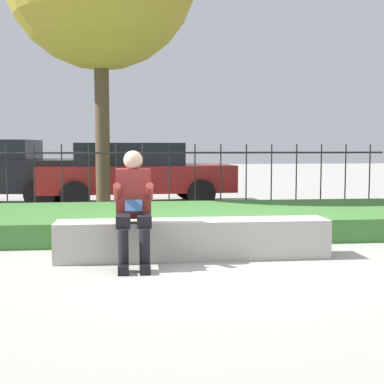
# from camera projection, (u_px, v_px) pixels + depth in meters

# --- Properties ---
(ground_plane) EXTENTS (60.00, 60.00, 0.00)m
(ground_plane) POSITION_uv_depth(u_px,v_px,m) (212.00, 258.00, 6.21)
(ground_plane) COLOR #9E9B93
(stone_bench) EXTENTS (3.13, 0.48, 0.45)m
(stone_bench) POSITION_uv_depth(u_px,v_px,m) (193.00, 241.00, 6.16)
(stone_bench) COLOR #ADA89E
(stone_bench) RESTS_ON ground_plane
(person_seated_reader) EXTENTS (0.42, 0.73, 1.25)m
(person_seated_reader) POSITION_uv_depth(u_px,v_px,m) (133.00, 203.00, 5.78)
(person_seated_reader) COLOR black
(person_seated_reader) RESTS_ON ground_plane
(grass_berm) EXTENTS (9.68, 2.64, 0.32)m
(grass_berm) POSITION_uv_depth(u_px,v_px,m) (192.00, 220.00, 8.19)
(grass_berm) COLOR #3D7533
(grass_berm) RESTS_ON ground_plane
(iron_fence) EXTENTS (7.68, 0.03, 1.32)m
(iron_fence) POSITION_uv_depth(u_px,v_px,m) (182.00, 178.00, 9.80)
(iron_fence) COLOR #232326
(iron_fence) RESTS_ON ground_plane
(car_parked_center) EXTENTS (4.30, 2.22, 1.35)m
(car_parked_center) POSITION_uv_depth(u_px,v_px,m) (134.00, 172.00, 11.81)
(car_parked_center) COLOR maroon
(car_parked_center) RESTS_ON ground_plane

